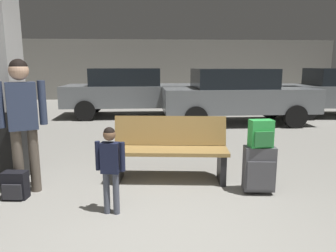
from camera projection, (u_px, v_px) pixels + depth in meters
name	position (u px, v px, depth m)	size (l,w,h in m)	color
ground_plane	(152.00, 144.00, 6.80)	(18.00, 18.00, 0.10)	gray
garage_back_wall	(149.00, 70.00, 15.21)	(18.00, 0.12, 2.80)	slate
bench	(170.00, 149.00, 4.46)	(1.64, 0.68, 0.89)	#9E7A42
suitcase	(259.00, 169.00, 4.00)	(0.40, 0.26, 0.60)	#4C4C51
backpack_bright	(261.00, 134.00, 3.91)	(0.29, 0.20, 0.34)	green
child	(110.00, 161.00, 3.39)	(0.32, 0.22, 0.97)	#4C5160
adult	(22.00, 112.00, 3.89)	(0.53, 0.32, 1.68)	brown
backpack_dark_floor	(15.00, 186.00, 3.85)	(0.29, 0.21, 0.34)	black
parked_car_far	(129.00, 91.00, 10.07)	(4.12, 1.83, 1.51)	slate
parked_car_near	(236.00, 95.00, 8.80)	(4.13, 1.87, 1.51)	slate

